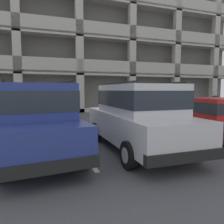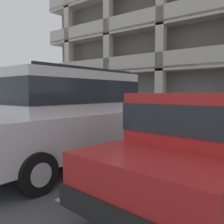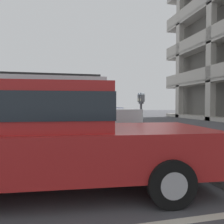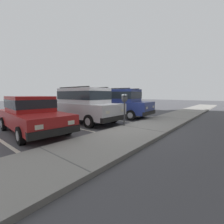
{
  "view_description": "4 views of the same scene",
  "coord_description": "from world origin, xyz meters",
  "px_view_note": "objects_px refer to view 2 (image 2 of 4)",
  "views": [
    {
      "loc": [
        -2.75,
        -8.29,
        1.82
      ],
      "look_at": [
        0.03,
        -0.54,
        0.98
      ],
      "focal_mm": 35.0,
      "sensor_mm": 36.0,
      "label": 1
    },
    {
      "loc": [
        4.24,
        -6.0,
        1.55
      ],
      "look_at": [
        0.25,
        -1.01,
        1.05
      ],
      "focal_mm": 40.0,
      "sensor_mm": 36.0,
      "label": 2
    },
    {
      "loc": [
        6.49,
        -2.13,
        1.25
      ],
      "look_at": [
        -0.17,
        -0.56,
        1.02
      ],
      "focal_mm": 35.0,
      "sensor_mm": 36.0,
      "label": 3
    },
    {
      "loc": [
        5.85,
        4.45,
        1.62
      ],
      "look_at": [
        -0.13,
        -0.51,
        0.71
      ],
      "focal_mm": 24.0,
      "sensor_mm": 36.0,
      "label": 4
    }
  ],
  "objects_px": {
    "silver_suv": "(69,114)",
    "red_sedan": "(11,108)",
    "dark_hatchback": "(215,142)",
    "parking_meter_near": "(133,102)"
  },
  "relations": [
    {
      "from": "parking_meter_near",
      "to": "red_sedan",
      "type": "bearing_deg",
      "value": -138.17
    },
    {
      "from": "silver_suv",
      "to": "parking_meter_near",
      "type": "distance_m",
      "value": 2.76
    },
    {
      "from": "red_sedan",
      "to": "parking_meter_near",
      "type": "bearing_deg",
      "value": 36.54
    },
    {
      "from": "silver_suv",
      "to": "red_sedan",
      "type": "distance_m",
      "value": 2.94
    },
    {
      "from": "dark_hatchback",
      "to": "red_sedan",
      "type": "bearing_deg",
      "value": -176.24
    },
    {
      "from": "red_sedan",
      "to": "dark_hatchback",
      "type": "xyz_separation_m",
      "value": [
        5.91,
        -0.15,
        -0.27
      ]
    },
    {
      "from": "silver_suv",
      "to": "red_sedan",
      "type": "bearing_deg",
      "value": 174.41
    },
    {
      "from": "red_sedan",
      "to": "parking_meter_near",
      "type": "relative_size",
      "value": 3.26
    },
    {
      "from": "red_sedan",
      "to": "parking_meter_near",
      "type": "height_order",
      "value": "red_sedan"
    },
    {
      "from": "silver_suv",
      "to": "red_sedan",
      "type": "relative_size",
      "value": 0.97
    }
  ]
}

